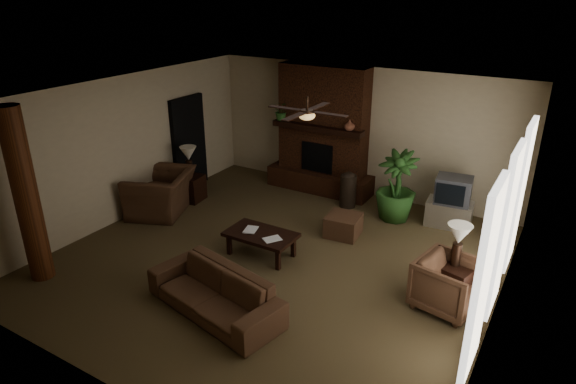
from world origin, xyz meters
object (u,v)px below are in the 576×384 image
Objects in this scene: armchair_right at (449,282)px; ottoman at (343,225)px; floor_plant at (395,200)px; sofa at (214,286)px; tv_stand at (449,213)px; side_table_right at (454,282)px; log_column at (26,197)px; lamp_right at (459,237)px; lamp_left at (188,156)px; side_table_left at (191,188)px; armchair_left at (160,186)px; floor_vase at (348,187)px; coffee_table at (261,236)px.

armchair_right reaches higher than ottoman.
floor_plant is at bearing 63.81° from ottoman.
armchair_right is (2.84, 1.78, 0.01)m from sofa.
side_table_right is (0.69, -2.42, 0.03)m from tv_stand.
log_column is 3.23× the size of armchair_right.
lamp_right is (5.81, 2.82, -0.40)m from log_column.
side_table_left is at bearing -55.96° from lamp_left.
armchair_left is at bearing -179.89° from lamp_right.
floor_vase is at bearing 100.63° from sofa.
side_table_left is (0.09, 0.79, -0.30)m from armchair_left.
lamp_left reaches higher than sofa.
armchair_right is 0.72× the size of coffee_table.
sofa is 4.42m from floor_plant.
side_table_left is at bearing -168.08° from tv_stand.
tv_stand is 1.05m from floor_plant.
sofa is at bearing 13.12° from log_column.
log_column reaches higher than floor_plant.
sofa is 3.15m from ottoman.
floor_plant is at bearing 60.32° from coffee_table.
side_table_left is (-3.55, -0.19, 0.08)m from ottoman.
tv_stand is (1.59, 1.43, 0.05)m from ottoman.
lamp_right is (5.82, -0.81, 0.00)m from lamp_left.
floor_plant is at bearing 50.13° from log_column.
armchair_right is 0.66m from lamp_right.
armchair_left is at bearing -94.66° from lamp_left.
side_table_left is 1.00× the size of side_table_right.
armchair_left is at bearing 97.96° from armchair_right.
side_table_left is (0.01, 3.60, -1.12)m from log_column.
lamp_left is at bearing 172.04° from lamp_right.
lamp_left reaches higher than armchair_left.
sofa reaches higher than side_table_left.
armchair_left reaches higher than armchair_right.
side_table_right is (3.18, 0.42, -0.10)m from coffee_table.
tv_stand is at bearing 17.49° from side_table_left.
log_column is at bearing -154.13° from lamp_right.
sofa is 2.48× the size of armchair_right.
ottoman is 0.92× the size of lamp_right.
tv_stand is 5.45m from lamp_left.
floor_vase is (3.09, 5.03, -0.97)m from log_column.
lamp_left is 5.96m from side_table_right.
armchair_left is 5.93m from side_table_right.
ottoman is 1.09× the size of side_table_right.
coffee_table is (-3.16, -0.11, -0.06)m from armchair_right.
sofa is 4.24m from lamp_left.
coffee_table is 3.78m from tv_stand.
armchair_right is 2.62m from ottoman.
floor_vase reaches higher than side_table_right.
floor_plant is 2.17× the size of lamp_left.
sofa is 5.01m from tv_stand.
coffee_table is at bearing -122.38° from ottoman.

